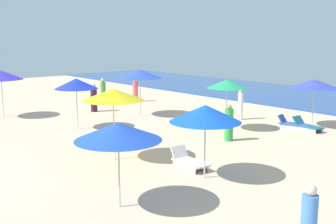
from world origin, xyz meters
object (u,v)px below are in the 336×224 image
Objects in this scene: lounge_chair_4_0 at (307,126)px; lounge_chair_4_1 at (292,124)px; umbrella_3 at (227,84)px; umbrella_7 at (205,113)px; umbrella_1 at (140,74)px; lounge_chair_7_0 at (189,161)px; beachgoer_1 at (241,105)px; umbrella_0 at (1,75)px; beachgoer_3 at (103,91)px; beachgoer_4 at (94,99)px; beachgoer_2 at (135,91)px; umbrella_9 at (118,131)px; umbrella_5 at (76,84)px; umbrella_4 at (314,84)px; beachgoer_5 at (229,124)px; umbrella_2 at (113,95)px.

lounge_chair_4_1 is (-0.71, -0.13, 0.00)m from lounge_chair_4_0.
umbrella_3 reaches higher than umbrella_7.
lounge_chair_7_0 is at bearing -27.30° from umbrella_1.
umbrella_0 is at bearing -128.94° from beachgoer_1.
umbrella_7 reaches higher than lounge_chair_4_0.
beachgoer_3 is 0.97× the size of beachgoer_4.
beachgoer_4 is (-7.28, -4.75, -0.04)m from beachgoer_1.
lounge_chair_4_0 is 14.19m from beachgoer_3.
umbrella_1 reaches higher than beachgoer_2.
umbrella_9 reaches higher than lounge_chair_7_0.
umbrella_0 reaches higher than umbrella_5.
umbrella_4 reaches higher than umbrella_9.
umbrella_3 is 1.44× the size of beachgoer_1.
beachgoer_2 is (-10.04, 1.97, -1.48)m from umbrella_3.
lounge_chair_7_0 is 15.07m from beachgoer_2.
umbrella_4 is (8.02, 4.62, -0.21)m from umbrella_1.
lounge_chair_7_0 is (0.49, -8.26, 0.00)m from lounge_chair_4_0.
lounge_chair_4_0 is at bearing -73.96° from umbrella_4.
lounge_chair_4_1 is 8.21m from lounge_chair_7_0.
beachgoer_5 is at bearing 122.48° from umbrella_7.
beachgoer_4 is at bearing 80.91° from lounge_chair_7_0.
umbrella_7 is (14.52, 1.22, -0.26)m from umbrella_0.
umbrella_9 is at bearing 16.00° from beachgoer_3.
lounge_chair_4_1 is at bearing 105.09° from umbrella_7.
beachgoer_2 is 4.46m from beachgoer_4.
umbrella_0 is 15.74m from lounge_chair_4_1.
beachgoer_5 reaches higher than lounge_chair_4_1.
umbrella_0 is 1.07× the size of umbrella_4.
umbrella_0 is at bearing 171.66° from umbrella_9.
umbrella_3 is 3.14m from beachgoer_1.
umbrella_4 is 9.37m from lounge_chair_7_0.
beachgoer_4 reaches higher than beachgoer_2.
umbrella_3 reaches higher than umbrella_9.
umbrella_1 reaches higher than lounge_chair_4_1.
umbrella_2 is 9.64m from beachgoer_1.
umbrella_4 is 1.58× the size of lounge_chair_7_0.
umbrella_9 is 1.44× the size of beachgoer_5.
beachgoer_4 is (-12.84, 6.87, -1.28)m from umbrella_9.
lounge_chair_7_0 is 9.04m from beachgoer_1.
umbrella_7 reaches higher than beachgoer_4.
umbrella_2 is 1.71× the size of lounge_chair_7_0.
lounge_chair_4_0 is (2.60, 2.84, -2.01)m from umbrella_3.
umbrella_0 reaches higher than beachgoer_2.
umbrella_0 reaches higher than lounge_chair_4_1.
beachgoer_5 is at bearing -51.12° from beachgoer_1.
beachgoer_4 reaches higher than lounge_chair_4_1.
umbrella_3 is at bearing 125.99° from umbrella_7.
umbrella_7 is 1.45× the size of beachgoer_2.
umbrella_9 is (1.74, -11.94, 1.82)m from lounge_chair_4_0.
umbrella_0 is at bearing -175.22° from umbrella_7.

